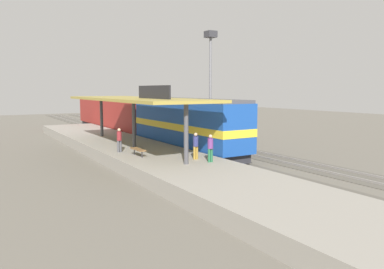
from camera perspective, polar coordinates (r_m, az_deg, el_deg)
name	(u,v)px	position (r m, az deg, el deg)	size (l,w,h in m)	color
ground_plane	(205,151)	(32.59, 2.00, -2.52)	(120.00, 120.00, 0.00)	#666056
track_near	(185,152)	(31.55, -1.04, -2.77)	(3.20, 110.00, 0.16)	#565249
track_far	(229,148)	(34.07, 5.66, -2.09)	(3.20, 110.00, 0.16)	#565249
platform	(134,152)	(29.46, -8.80, -2.71)	(6.00, 44.00, 0.90)	gray
station_canopy	(134,100)	(28.98, -8.88, 5.25)	(5.20, 18.00, 4.70)	#47474C
platform_bench	(138,150)	(25.12, -8.26, -2.29)	(0.44, 1.70, 0.50)	#333338
locomotive	(186,125)	(31.09, -0.89, 1.51)	(2.93, 14.43, 4.44)	#28282D
passenger_carriage_single	(113,114)	(47.46, -11.98, 3.09)	(2.90, 20.00, 4.24)	#28282D
freight_car	(178,120)	(41.68, -2.09, 2.26)	(2.80, 12.00, 3.54)	#28282D
light_mast	(210,62)	(41.98, 2.84, 11.07)	(1.10, 1.10, 11.70)	slate
person_waiting	(119,139)	(26.87, -11.06, -0.65)	(0.34, 0.34, 1.71)	#4C4C51
person_walking	(210,147)	(22.74, 2.83, -1.88)	(0.34, 0.34, 1.71)	#23603D
person_boarding	(196,145)	(23.63, 0.57, -1.54)	(0.34, 0.34, 1.71)	olive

